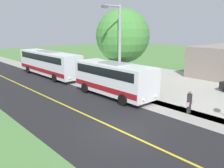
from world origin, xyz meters
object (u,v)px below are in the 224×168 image
Objects in this scene: tree_curbside at (123,36)px; shuttle_bus_front at (114,78)px; transit_bus_rear at (49,62)px; pedestrian_with_bags at (189,102)px; street_light_pole at (119,47)px.

shuttle_bus_front is at bearing 33.65° from tree_curbside.
tree_curbside reaches higher than transit_bus_rear.
transit_bus_rear reaches higher than shuttle_bus_front.
shuttle_bus_front reaches higher than pedestrian_with_bags.
tree_curbside is at bearing -139.66° from street_light_pole.
shuttle_bus_front is at bearing -81.65° from pedestrian_with_bags.
transit_bus_rear is 1.51× the size of street_light_pole.
pedestrian_with_bags is at bearing 77.91° from tree_curbside.
pedestrian_with_bags is at bearing 98.35° from shuttle_bus_front.
shuttle_bus_front is 0.71× the size of transit_bus_rear.
tree_curbside reaches higher than shuttle_bus_front.
pedestrian_with_bags is 7.31m from street_light_pole.
street_light_pole is at bearing -83.95° from pedestrian_with_bags.
pedestrian_with_bags is 0.21× the size of street_light_pole.
street_light_pole is at bearing 40.34° from tree_curbside.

